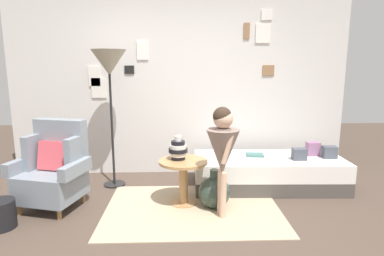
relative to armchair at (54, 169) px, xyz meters
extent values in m
plane|color=#4C3D33|center=(1.39, -0.75, -0.44)|extent=(12.00, 12.00, 0.00)
cube|color=silver|center=(1.39, 1.20, 0.86)|extent=(4.80, 0.10, 2.60)
cube|color=olive|center=(2.34, 1.15, 1.60)|extent=(0.08, 0.02, 0.22)
cube|color=silver|center=(2.34, 1.15, 1.60)|extent=(0.06, 0.01, 0.17)
cube|color=white|center=(0.25, 1.15, 0.82)|extent=(0.21, 0.02, 0.28)
cube|color=#A9A99C|center=(0.25, 1.15, 0.82)|extent=(0.16, 0.01, 0.22)
cube|color=olive|center=(2.66, 1.15, 1.06)|extent=(0.16, 0.02, 0.15)
cube|color=gray|center=(2.66, 1.15, 1.06)|extent=(0.13, 0.01, 0.11)
cube|color=white|center=(2.57, 1.15, 1.57)|extent=(0.21, 0.02, 0.26)
cube|color=gray|center=(2.57, 1.15, 1.57)|extent=(0.16, 0.01, 0.20)
cube|color=white|center=(2.61, 1.15, 1.82)|extent=(0.15, 0.02, 0.14)
cube|color=slate|center=(2.61, 1.15, 1.82)|extent=(0.12, 0.01, 0.11)
cube|color=white|center=(0.20, 1.15, 0.98)|extent=(0.16, 0.02, 0.28)
cube|color=#B7B7AD|center=(0.20, 1.15, 0.98)|extent=(0.13, 0.01, 0.22)
cube|color=black|center=(0.69, 1.15, 1.07)|extent=(0.13, 0.02, 0.11)
cube|color=silver|center=(0.69, 1.15, 1.07)|extent=(0.10, 0.01, 0.09)
cube|color=white|center=(0.88, 1.15, 1.34)|extent=(0.16, 0.02, 0.26)
cube|color=gray|center=(0.88, 1.15, 1.34)|extent=(0.12, 0.01, 0.20)
cube|color=tan|center=(1.54, -0.14, -0.43)|extent=(1.91, 1.38, 0.01)
cylinder|color=#9E7042|center=(-0.31, -0.22, -0.38)|extent=(0.04, 0.04, 0.12)
cylinder|color=#9E7042|center=(0.16, -0.35, -0.38)|extent=(0.04, 0.04, 0.12)
cylinder|color=#9E7042|center=(-0.19, 0.21, -0.38)|extent=(0.04, 0.04, 0.12)
cylinder|color=#9E7042|center=(0.27, 0.09, -0.38)|extent=(0.04, 0.04, 0.12)
cube|color=gray|center=(-0.02, -0.07, -0.17)|extent=(0.73, 0.70, 0.30)
cube|color=gray|center=(0.04, 0.15, 0.26)|extent=(0.62, 0.29, 0.55)
cube|color=gray|center=(-0.24, 0.09, 0.17)|extent=(0.16, 0.32, 0.39)
cube|color=gray|center=(0.26, -0.04, 0.17)|extent=(0.16, 0.32, 0.39)
cube|color=gray|center=(-0.34, 0.00, 0.05)|extent=(0.22, 0.51, 0.14)
cube|color=gray|center=(0.30, -0.17, 0.05)|extent=(0.22, 0.51, 0.14)
cube|color=#D64C56|center=(0.01, 0.03, 0.14)|extent=(0.39, 0.25, 0.33)
cube|color=#4C4742|center=(2.54, 0.51, -0.35)|extent=(1.92, 0.85, 0.18)
cube|color=white|center=(2.54, 0.51, -0.15)|extent=(1.92, 0.85, 0.22)
cube|color=#474C56|center=(3.31, 0.45, 0.04)|extent=(0.17, 0.13, 0.15)
cube|color=gray|center=(3.15, 0.58, 0.05)|extent=(0.17, 0.12, 0.18)
cube|color=#474C56|center=(2.90, 0.38, 0.03)|extent=(0.17, 0.12, 0.14)
cylinder|color=tan|center=(1.44, 0.01, -0.43)|extent=(0.30, 0.30, 0.02)
cylinder|color=tan|center=(1.44, 0.01, -0.19)|extent=(0.10, 0.10, 0.47)
cylinder|color=tan|center=(1.44, 0.01, 0.06)|extent=(0.55, 0.55, 0.03)
cylinder|color=black|center=(1.38, 0.05, 0.10)|extent=(0.16, 0.16, 0.04)
cylinder|color=white|center=(1.38, 0.05, 0.14)|extent=(0.19, 0.19, 0.04)
cylinder|color=black|center=(1.38, 0.05, 0.19)|extent=(0.22, 0.22, 0.04)
cylinder|color=white|center=(1.38, 0.05, 0.23)|extent=(0.19, 0.19, 0.04)
cylinder|color=black|center=(1.38, 0.05, 0.27)|extent=(0.16, 0.16, 0.04)
cylinder|color=white|center=(1.38, 0.05, 0.32)|extent=(0.08, 0.08, 0.06)
cylinder|color=black|center=(0.52, 0.64, -0.43)|extent=(0.28, 0.28, 0.02)
cylinder|color=black|center=(0.52, 0.64, 0.41)|extent=(0.03, 0.03, 1.66)
cone|color=#9E937F|center=(0.52, 0.64, 1.16)|extent=(0.43, 0.43, 0.32)
cylinder|color=#D8AD8E|center=(1.84, -0.37, -0.19)|extent=(0.07, 0.07, 0.49)
cylinder|color=#D8AD8E|center=(1.83, -0.27, -0.19)|extent=(0.07, 0.07, 0.49)
cone|color=gray|center=(1.84, -0.32, 0.26)|extent=(0.34, 0.34, 0.47)
cylinder|color=gray|center=(1.84, -0.32, 0.41)|extent=(0.17, 0.17, 0.18)
cylinder|color=#D8AD8E|center=(1.87, -0.43, 0.32)|extent=(0.13, 0.06, 0.32)
cylinder|color=#D8AD8E|center=(1.84, -0.20, 0.32)|extent=(0.13, 0.06, 0.32)
sphere|color=#D8AD8E|center=(1.84, -0.32, 0.60)|extent=(0.20, 0.20, 0.20)
sphere|color=#38281E|center=(1.83, -0.32, 0.63)|extent=(0.19, 0.19, 0.19)
cube|color=#436E6C|center=(2.38, 0.57, -0.02)|extent=(0.24, 0.19, 0.03)
sphere|color=#2D3D33|center=(1.78, -0.10, -0.26)|extent=(0.36, 0.36, 0.36)
cylinder|color=#2D3D33|center=(1.78, -0.10, -0.04)|extent=(0.10, 0.10, 0.09)
cylinder|color=black|center=(-0.35, -0.50, -0.30)|extent=(0.28, 0.28, 0.28)
camera|label=1|loc=(1.41, -3.49, 1.11)|focal=30.23mm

